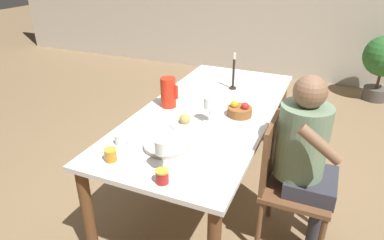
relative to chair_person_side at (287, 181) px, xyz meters
name	(u,v)px	position (x,y,z in m)	size (l,w,h in m)	color
ground_plane	(206,190)	(-0.64, 0.28, -0.47)	(20.00, 20.00, 0.00)	#7F6647
dining_table	(208,120)	(-0.64, 0.28, 0.18)	(0.91, 2.01, 0.73)	silver
chair_person_side	(287,181)	(0.00, 0.00, 0.00)	(0.42, 0.42, 0.87)	brown
person_seated	(306,153)	(0.08, 0.02, 0.22)	(0.39, 0.41, 1.17)	#33333D
red_pitcher	(168,92)	(-0.93, 0.21, 0.38)	(0.14, 0.11, 0.22)	red
wine_glass_water	(209,104)	(-0.57, 0.09, 0.40)	(0.08, 0.08, 0.18)	white
wine_glass_juice	(162,149)	(-0.59, -0.54, 0.40)	(0.08, 0.08, 0.18)	white
teacup_near_person	(121,140)	(-0.94, -0.40, 0.30)	(0.12, 0.12, 0.07)	silver
serving_tray	(167,145)	(-0.67, -0.33, 0.28)	(0.28, 0.28, 0.03)	#B7B2A8
bread_plate	(185,122)	(-0.70, -0.01, 0.29)	(0.21, 0.21, 0.08)	silver
jam_jar_amber	(110,154)	(-0.89, -0.57, 0.31)	(0.07, 0.07, 0.07)	#C67A1E
jam_jar_red	(162,176)	(-0.54, -0.64, 0.31)	(0.07, 0.07, 0.07)	#A81E1E
fruit_bowl	(240,111)	(-0.41, 0.27, 0.31)	(0.17, 0.17, 0.11)	brown
candlestick_tall	(233,75)	(-0.60, 0.75, 0.39)	(0.06, 0.06, 0.31)	black
potted_plant	(384,60)	(0.72, 2.98, 0.07)	(0.52, 0.52, 0.85)	#4C4742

